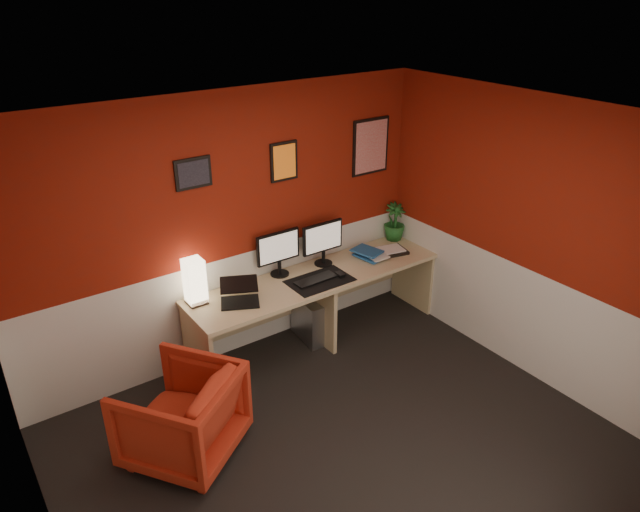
# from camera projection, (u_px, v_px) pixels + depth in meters

# --- Properties ---
(ground) EXTENTS (4.00, 3.50, 0.01)m
(ground) POSITION_uv_depth(u_px,v_px,m) (347.00, 454.00, 4.48)
(ground) COLOR black
(ground) RESTS_ON ground
(ceiling) EXTENTS (4.00, 3.50, 0.01)m
(ceiling) POSITION_uv_depth(u_px,v_px,m) (355.00, 131.00, 3.39)
(ceiling) COLOR white
(ceiling) RESTS_ON ground
(wall_back) EXTENTS (4.00, 0.01, 2.50)m
(wall_back) POSITION_uv_depth(u_px,v_px,m) (230.00, 231.00, 5.22)
(wall_back) COLOR maroon
(wall_back) RESTS_ON ground
(wall_front) EXTENTS (4.00, 0.01, 2.50)m
(wall_front) POSITION_uv_depth(u_px,v_px,m) (587.00, 480.00, 2.65)
(wall_front) COLOR maroon
(wall_front) RESTS_ON ground
(wall_left) EXTENTS (0.01, 3.50, 2.50)m
(wall_left) POSITION_uv_depth(u_px,v_px,m) (33.00, 437.00, 2.89)
(wall_left) COLOR maroon
(wall_left) RESTS_ON ground
(wall_right) EXTENTS (0.01, 3.50, 2.50)m
(wall_right) POSITION_uv_depth(u_px,v_px,m) (535.00, 244.00, 4.97)
(wall_right) COLOR maroon
(wall_right) RESTS_ON ground
(wainscot_back) EXTENTS (4.00, 0.01, 1.00)m
(wainscot_back) POSITION_uv_depth(u_px,v_px,m) (236.00, 304.00, 5.54)
(wainscot_back) COLOR silver
(wainscot_back) RESTS_ON ground
(wainscot_right) EXTENTS (0.01, 3.50, 1.00)m
(wainscot_right) POSITION_uv_depth(u_px,v_px,m) (521.00, 319.00, 5.30)
(wainscot_right) COLOR silver
(wainscot_right) RESTS_ON ground
(desk) EXTENTS (2.60, 0.65, 0.73)m
(desk) POSITION_uv_depth(u_px,v_px,m) (318.00, 309.00, 5.72)
(desk) COLOR tan
(desk) RESTS_ON ground
(shoji_lamp) EXTENTS (0.16, 0.16, 0.40)m
(shoji_lamp) POSITION_uv_depth(u_px,v_px,m) (195.00, 283.00, 5.02)
(shoji_lamp) COLOR #FFE5B2
(shoji_lamp) RESTS_ON desk
(laptop) EXTENTS (0.40, 0.35, 0.22)m
(laptop) POSITION_uv_depth(u_px,v_px,m) (239.00, 292.00, 5.05)
(laptop) COLOR black
(laptop) RESTS_ON desk
(monitor_left) EXTENTS (0.45, 0.06, 0.58)m
(monitor_left) POSITION_uv_depth(u_px,v_px,m) (279.00, 247.00, 5.46)
(monitor_left) COLOR black
(monitor_left) RESTS_ON desk
(monitor_right) EXTENTS (0.45, 0.06, 0.58)m
(monitor_right) POSITION_uv_depth(u_px,v_px,m) (323.00, 237.00, 5.67)
(monitor_right) COLOR black
(monitor_right) RESTS_ON desk
(desk_mat) EXTENTS (0.60, 0.38, 0.01)m
(desk_mat) POSITION_uv_depth(u_px,v_px,m) (320.00, 281.00, 5.47)
(desk_mat) COLOR black
(desk_mat) RESTS_ON desk
(keyboard) EXTENTS (0.42, 0.15, 0.02)m
(keyboard) POSITION_uv_depth(u_px,v_px,m) (316.00, 280.00, 5.46)
(keyboard) COLOR black
(keyboard) RESTS_ON desk_mat
(mouse) EXTENTS (0.06, 0.10, 0.03)m
(mouse) POSITION_uv_depth(u_px,v_px,m) (340.00, 274.00, 5.54)
(mouse) COLOR black
(mouse) RESTS_ON desk_mat
(book_bottom) EXTENTS (0.25, 0.32, 0.03)m
(book_bottom) POSITION_uv_depth(u_px,v_px,m) (362.00, 260.00, 5.85)
(book_bottom) COLOR #215897
(book_bottom) RESTS_ON desk
(book_middle) EXTENTS (0.21, 0.27, 0.02)m
(book_middle) POSITION_uv_depth(u_px,v_px,m) (367.00, 257.00, 5.84)
(book_middle) COLOR silver
(book_middle) RESTS_ON book_bottom
(book_top) EXTENTS (0.28, 0.33, 0.03)m
(book_top) POSITION_uv_depth(u_px,v_px,m) (360.00, 255.00, 5.83)
(book_top) COLOR #215897
(book_top) RESTS_ON book_middle
(zen_tray) EXTENTS (0.40, 0.32, 0.03)m
(zen_tray) POSITION_uv_depth(u_px,v_px,m) (389.00, 251.00, 6.02)
(zen_tray) COLOR black
(zen_tray) RESTS_ON desk
(potted_plant) EXTENTS (0.25, 0.25, 0.41)m
(potted_plant) POSITION_uv_depth(u_px,v_px,m) (394.00, 222.00, 6.25)
(potted_plant) COLOR #19591E
(potted_plant) RESTS_ON desk
(pc_tower) EXTENTS (0.24, 0.46, 0.45)m
(pc_tower) POSITION_uv_depth(u_px,v_px,m) (310.00, 318.00, 5.82)
(pc_tower) COLOR #99999E
(pc_tower) RESTS_ON ground
(armchair) EXTENTS (1.08, 1.09, 0.72)m
(armchair) POSITION_uv_depth(u_px,v_px,m) (182.00, 415.00, 4.34)
(armchair) COLOR #AF2B16
(armchair) RESTS_ON ground
(art_left) EXTENTS (0.32, 0.02, 0.26)m
(art_left) POSITION_uv_depth(u_px,v_px,m) (193.00, 173.00, 4.79)
(art_left) COLOR black
(art_left) RESTS_ON wall_back
(art_center) EXTENTS (0.28, 0.02, 0.36)m
(art_center) POSITION_uv_depth(u_px,v_px,m) (284.00, 161.00, 5.27)
(art_center) COLOR orange
(art_center) RESTS_ON wall_back
(art_right) EXTENTS (0.44, 0.02, 0.56)m
(art_right) POSITION_uv_depth(u_px,v_px,m) (371.00, 146.00, 5.81)
(art_right) COLOR red
(art_right) RESTS_ON wall_back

